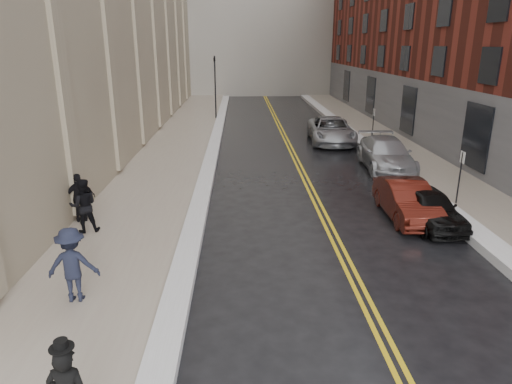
{
  "coord_description": "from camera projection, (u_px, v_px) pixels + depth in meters",
  "views": [
    {
      "loc": [
        -0.59,
        -8.67,
        6.13
      ],
      "look_at": [
        -0.1,
        5.22,
        1.6
      ],
      "focal_mm": 32.0,
      "sensor_mm": 36.0,
      "label": 1
    }
  ],
  "objects": [
    {
      "name": "ground",
      "position": [
        269.0,
        333.0,
        10.15
      ],
      "size": [
        160.0,
        160.0,
        0.0
      ],
      "primitive_type": "plane",
      "color": "black",
      "rests_on": "ground"
    },
    {
      "name": "sidewalk_left",
      "position": [
        170.0,
        159.0,
        25.18
      ],
      "size": [
        4.0,
        64.0,
        0.15
      ],
      "primitive_type": "cube",
      "color": "gray",
      "rests_on": "ground"
    },
    {
      "name": "sidewalk_right",
      "position": [
        411.0,
        157.0,
        25.64
      ],
      "size": [
        3.0,
        64.0,
        0.15
      ],
      "primitive_type": "cube",
      "color": "gray",
      "rests_on": "ground"
    },
    {
      "name": "lane_stripe_a",
      "position": [
        293.0,
        159.0,
        25.44
      ],
      "size": [
        0.12,
        64.0,
        0.01
      ],
      "primitive_type": "cube",
      "color": "gold",
      "rests_on": "ground"
    },
    {
      "name": "lane_stripe_b",
      "position": [
        298.0,
        159.0,
        25.44
      ],
      "size": [
        0.12,
        64.0,
        0.01
      ],
      "primitive_type": "cube",
      "color": "gold",
      "rests_on": "ground"
    },
    {
      "name": "snow_ridge_left",
      "position": [
        211.0,
        157.0,
        25.24
      ],
      "size": [
        0.7,
        60.8,
        0.26
      ],
      "primitive_type": "cube",
      "color": "white",
      "rests_on": "ground"
    },
    {
      "name": "snow_ridge_right",
      "position": [
        378.0,
        156.0,
        25.55
      ],
      "size": [
        0.85,
        60.8,
        0.3
      ],
      "primitive_type": "cube",
      "color": "white",
      "rests_on": "ground"
    },
    {
      "name": "traffic_signal",
      "position": [
        215.0,
        82.0,
        37.62
      ],
      "size": [
        0.18,
        0.15,
        5.2
      ],
      "color": "black",
      "rests_on": "ground"
    },
    {
      "name": "parking_sign_near",
      "position": [
        460.0,
        173.0,
        17.6
      ],
      "size": [
        0.06,
        0.35,
        2.23
      ],
      "color": "black",
      "rests_on": "ground"
    },
    {
      "name": "parking_sign_far",
      "position": [
        373.0,
        122.0,
        29.0
      ],
      "size": [
        0.06,
        0.35,
        2.23
      ],
      "color": "black",
      "rests_on": "ground"
    },
    {
      "name": "car_black",
      "position": [
        429.0,
        207.0,
        16.06
      ],
      "size": [
        1.77,
        3.93,
        1.31
      ],
      "primitive_type": "imported",
      "rotation": [
        0.0,
        0.0,
        0.06
      ],
      "color": "black",
      "rests_on": "ground"
    },
    {
      "name": "car_maroon",
      "position": [
        407.0,
        200.0,
        16.65
      ],
      "size": [
        1.51,
        4.18,
        1.37
      ],
      "primitive_type": "imported",
      "rotation": [
        0.0,
        0.0,
        -0.01
      ],
      "color": "#43120C",
      "rests_on": "ground"
    },
    {
      "name": "car_silver_near",
      "position": [
        386.0,
        154.0,
        23.11
      ],
      "size": [
        2.56,
        5.58,
        1.58
      ],
      "primitive_type": "imported",
      "rotation": [
        0.0,
        0.0,
        -0.06
      ],
      "color": "#A1A3A9",
      "rests_on": "ground"
    },
    {
      "name": "car_silver_far",
      "position": [
        331.0,
        130.0,
        29.4
      ],
      "size": [
        3.02,
        5.98,
        1.62
      ],
      "primitive_type": "imported",
      "rotation": [
        0.0,
        0.0,
        -0.06
      ],
      "color": "#96989E",
      "rests_on": "ground"
    },
    {
      "name": "pedestrian_a",
      "position": [
        84.0,
        206.0,
        14.98
      ],
      "size": [
        1.04,
        0.9,
        1.82
      ],
      "primitive_type": "imported",
      "rotation": [
        0.0,
        0.0,
        3.42
      ],
      "color": "black",
      "rests_on": "sidewalk_left"
    },
    {
      "name": "pedestrian_b",
      "position": [
        73.0,
        265.0,
        10.91
      ],
      "size": [
        1.25,
        0.77,
        1.88
      ],
      "primitive_type": "imported",
      "rotation": [
        0.0,
        0.0,
        3.2
      ],
      "color": "#1A1D2F",
      "rests_on": "sidewalk_left"
    },
    {
      "name": "pedestrian_c",
      "position": [
        80.0,
        198.0,
        15.9
      ],
      "size": [
        1.1,
        0.76,
        1.73
      ],
      "primitive_type": "imported",
      "rotation": [
        0.0,
        0.0,
        3.51
      ],
      "color": "black",
      "rests_on": "sidewalk_left"
    }
  ]
}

